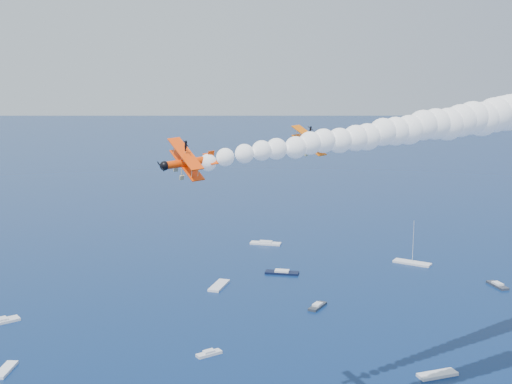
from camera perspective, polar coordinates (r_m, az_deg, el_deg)
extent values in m
cube|color=white|center=(162.18, -21.19, -14.39)|extent=(4.50, 8.64, 0.70)
cube|color=white|center=(206.73, -3.28, -8.22)|extent=(8.33, 11.74, 0.70)
cube|color=silver|center=(159.96, -4.16, -14.02)|extent=(6.60, 4.28, 0.70)
cube|color=#303541|center=(220.22, 20.49, -7.70)|extent=(3.27, 8.70, 0.70)
cube|color=white|center=(236.43, 13.59, -6.08)|extent=(12.44, 11.86, 0.70)
cube|color=#2A2F38|center=(189.81, 5.44, -9.99)|extent=(7.06, 7.55, 0.70)
cube|color=black|center=(219.19, 2.30, -7.10)|extent=(11.78, 7.45, 0.70)
cube|color=silver|center=(255.24, 0.85, -4.54)|extent=(12.55, 8.30, 0.70)
cube|color=white|center=(155.23, 15.67, -15.21)|extent=(9.56, 4.24, 0.70)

